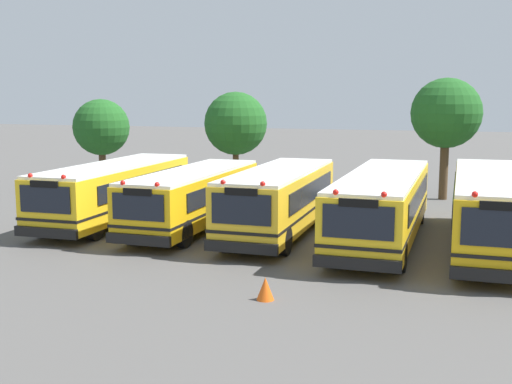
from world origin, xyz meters
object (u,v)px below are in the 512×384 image
Objects in this scene: school_bus_1 at (194,196)px; tree_1 at (234,123)px; school_bus_0 at (115,190)px; school_bus_4 at (490,208)px; school_bus_2 at (279,199)px; traffic_cone at (265,289)px; tree_2 at (447,115)px; school_bus_3 at (382,204)px; tree_0 at (102,128)px.

school_bus_1 is 1.71× the size of tree_1.
school_bus_0 is 0.91× the size of school_bus_4.
school_bus_4 is (15.18, -0.37, 0.09)m from school_bus_0.
traffic_cone is at bearing 102.92° from school_bus_2.
tree_2 is 10.18× the size of traffic_cone.
tree_2 is at bearing -142.50° from school_bus_0.
school_bus_3 is 2.02× the size of tree_1.
tree_1 is 11.53m from tree_2.
school_bus_3 reaches higher than traffic_cone.
school_bus_4 is at bearing 179.39° from school_bus_1.
school_bus_2 is 12.81m from tree_2.
traffic_cone is at bearing 124.51° from school_bus_1.
school_bus_3 is 8.40m from traffic_cone.
school_bus_3 reaches higher than school_bus_1.
tree_1 is at bearing -101.35° from school_bus_0.
school_bus_0 is 10.43m from tree_1.
tree_0 is at bearing -28.24° from school_bus_3.
tree_1 is at bearing -61.84° from school_bus_2.
traffic_cone is at bearing -48.53° from tree_0.
tree_2 reaches higher than school_bus_4.
tree_1 is at bearing -38.01° from school_bus_4.
school_bus_4 reaches higher than traffic_cone.
school_bus_2 is (3.66, -0.08, 0.09)m from school_bus_1.
tree_0 is (-10.09, 9.67, 2.18)m from school_bus_1.
tree_0 is 8.12m from tree_1.
tree_1 is at bearing -46.45° from school_bus_3.
tree_0 reaches higher than school_bus_2.
school_bus_4 reaches higher than school_bus_0.
tree_2 reaches higher than school_bus_1.
traffic_cone is (-2.06, -8.07, -1.09)m from school_bus_3.
school_bus_3 is 1.01× the size of school_bus_4.
tree_2 reaches higher than traffic_cone.
school_bus_0 reaches higher than school_bus_1.
school_bus_0 is at bearing -0.98° from school_bus_3.
school_bus_0 is 0.90× the size of school_bus_3.
school_bus_0 is at bearing 138.31° from traffic_cone.
tree_1 reaches higher than school_bus_1.
tree_1 is 20.12m from traffic_cone.
school_bus_3 is 20.28m from tree_0.
school_bus_4 is (11.39, -0.09, 0.14)m from school_bus_1.
school_bus_0 is at bearing -1.72° from school_bus_4.
tree_2 reaches higher than tree_0.
traffic_cone is (7.56, -18.31, -3.55)m from tree_1.
school_bus_0 is at bearing -4.44° from school_bus_1.
tree_2 is (1.88, 10.90, 3.01)m from school_bus_3.
school_bus_0 is 3.80m from school_bus_1.
school_bus_0 is 16.54× the size of traffic_cone.
school_bus_3 is 11.46m from tree_2.
school_bus_4 is at bearing 178.63° from school_bus_3.
school_bus_2 is 3.96m from school_bus_3.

